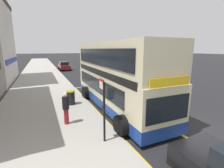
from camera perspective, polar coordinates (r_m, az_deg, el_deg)
ground_plane at (r=37.86m, az=-13.15°, el=5.85°), size 260.00×260.00×0.00m
pavement_near at (r=37.19m, az=-23.83°, el=5.13°), size 6.00×76.00×0.14m
double_decker_bus at (r=10.94m, az=1.28°, el=2.14°), size 3.23×10.07×4.40m
bus_bay_markings at (r=11.69m, az=0.12°, el=-7.64°), size 2.87×13.33×0.01m
bus_stop_sign at (r=6.70m, az=-3.01°, el=-7.61°), size 0.09×0.51×2.64m
parked_car_grey_across at (r=25.03m, az=3.94°, el=4.88°), size 2.09×4.20×1.62m
parked_car_maroon_kerbside at (r=32.56m, az=-16.51°, el=6.10°), size 2.09×4.20×1.62m
pedestrian_waiting_near_sign at (r=8.72m, az=-15.96°, el=-7.85°), size 0.34×0.34×1.68m
litter_bin at (r=11.78m, az=-14.28°, el=-4.62°), size 0.57×0.57×0.99m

